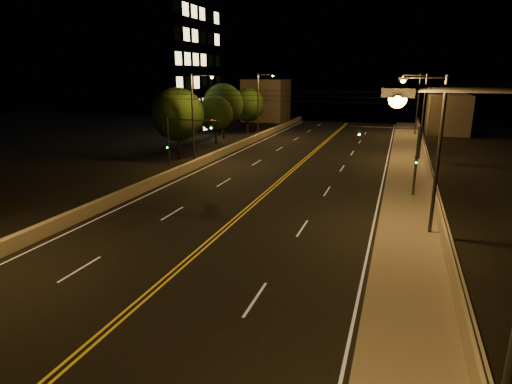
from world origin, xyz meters
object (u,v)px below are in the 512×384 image
(traffic_signal_right, at_px, (402,152))
(tree_0, at_px, (178,114))
(tree_1, at_px, (215,114))
(streetlight_5, at_px, (195,114))
(streetlight_0, at_px, (501,320))
(streetlight_2, at_px, (421,112))
(streetlight_6, at_px, (260,101))
(tree_2, at_px, (223,104))
(building_tower, at_px, (124,49))
(tree_3, at_px, (248,105))
(streetlight_1, at_px, (434,147))
(traffic_signal_left, at_px, (179,140))
(streetlight_3, at_px, (416,101))

(traffic_signal_right, relative_size, tree_0, 0.71)
(traffic_signal_right, bearing_deg, tree_1, 140.72)
(tree_1, bearing_deg, streetlight_5, -74.15)
(streetlight_0, xyz_separation_m, streetlight_2, (0.00, 40.98, 0.00))
(tree_0, bearing_deg, streetlight_5, -36.68)
(streetlight_2, bearing_deg, streetlight_6, 151.41)
(streetlight_6, xyz_separation_m, tree_2, (-4.63, -2.73, -0.35))
(streetlight_6, height_order, traffic_signal_right, streetlight_6)
(tree_0, bearing_deg, streetlight_0, -54.19)
(building_tower, bearing_deg, traffic_signal_right, -29.48)
(tree_2, xyz_separation_m, tree_3, (1.44, 6.41, -0.53))
(streetlight_0, height_order, tree_3, streetlight_0)
(streetlight_1, relative_size, tree_1, 1.44)
(streetlight_2, bearing_deg, streetlight_5, -156.97)
(streetlight_2, height_order, traffic_signal_right, streetlight_2)
(traffic_signal_left, height_order, tree_2, tree_2)
(streetlight_2, bearing_deg, tree_2, 161.05)
(streetlight_5, bearing_deg, streetlight_3, 53.98)
(traffic_signal_right, distance_m, tree_1, 30.67)
(traffic_signal_right, bearing_deg, streetlight_5, 163.91)
(streetlight_6, height_order, tree_0, streetlight_6)
(streetlight_0, height_order, tree_1, streetlight_0)
(streetlight_2, height_order, building_tower, building_tower)
(traffic_signal_right, height_order, tree_3, tree_3)
(streetlight_0, relative_size, streetlight_3, 1.00)
(streetlight_1, xyz_separation_m, tree_1, (-25.33, 27.43, -1.27))
(streetlight_2, xyz_separation_m, streetlight_6, (-21.44, 11.68, 0.00))
(tree_3, bearing_deg, tree_1, -93.70)
(building_tower, xyz_separation_m, tree_2, (14.58, 1.72, -7.54))
(streetlight_3, bearing_deg, traffic_signal_right, -92.59)
(tree_0, bearing_deg, streetlight_6, 79.64)
(tree_1, bearing_deg, streetlight_2, -10.24)
(streetlight_6, height_order, traffic_signal_left, streetlight_6)
(streetlight_2, height_order, traffic_signal_left, streetlight_2)
(streetlight_2, relative_size, traffic_signal_left, 1.66)
(streetlight_0, xyz_separation_m, tree_2, (-26.07, 49.93, -0.35))
(streetlight_3, height_order, tree_0, streetlight_3)
(building_tower, relative_size, tree_1, 4.11)
(building_tower, relative_size, tree_2, 3.34)
(traffic_signal_right, xyz_separation_m, tree_2, (-24.48, 23.79, 1.39))
(streetlight_3, distance_m, streetlight_6, 23.13)
(traffic_signal_left, xyz_separation_m, tree_0, (-4.54, 8.22, 1.35))
(streetlight_2, height_order, tree_2, streetlight_2)
(tree_3, bearing_deg, streetlight_1, -57.20)
(streetlight_1, distance_m, tree_0, 29.63)
(streetlight_0, bearing_deg, traffic_signal_left, 127.77)
(tree_2, bearing_deg, streetlight_5, -75.63)
(traffic_signal_right, relative_size, tree_2, 0.70)
(tree_2, bearing_deg, tree_1, -80.36)
(streetlight_6, bearing_deg, streetlight_5, -90.00)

